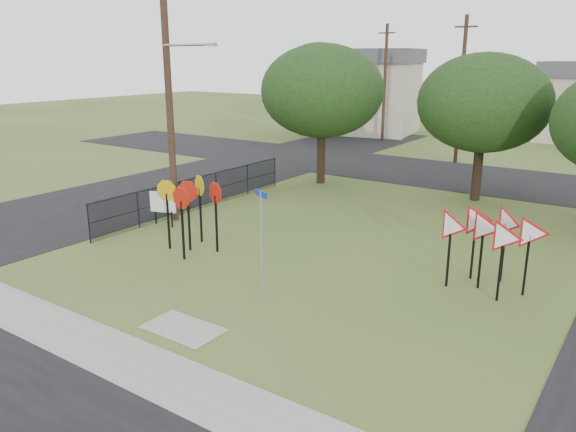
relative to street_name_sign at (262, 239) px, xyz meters
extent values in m
plane|color=#3E5620|center=(-0.54, -0.17, -1.79)|extent=(140.00, 140.00, 0.00)
cube|color=gray|center=(-0.54, -4.37, -1.78)|extent=(30.00, 1.60, 0.02)
cube|color=#3E5620|center=(-0.54, -5.57, -1.78)|extent=(30.00, 0.80, 0.02)
cube|color=black|center=(-12.54, 9.83, -1.78)|extent=(8.00, 50.00, 0.02)
cube|color=black|center=(-0.54, 19.83, -1.78)|extent=(60.00, 8.00, 0.02)
cube|color=gray|center=(-0.54, -2.57, -1.78)|extent=(2.00, 1.20, 0.02)
cylinder|color=#96999E|center=(0.00, 0.00, -0.22)|extent=(0.06, 0.06, 3.14)
cube|color=#0D2899|center=(0.00, 0.00, 1.26)|extent=(0.60, 0.28, 0.17)
cube|color=black|center=(-4.62, 1.88, -0.78)|extent=(0.06, 0.06, 2.02)
cube|color=black|center=(-3.71, 2.28, -0.78)|extent=(0.06, 0.06, 2.02)
cube|color=black|center=(-4.12, 1.07, -0.78)|extent=(0.06, 0.06, 2.02)
cube|color=black|center=(-5.33, 1.57, -0.78)|extent=(0.06, 0.06, 2.02)
cube|color=black|center=(-4.92, 2.79, -0.78)|extent=(0.06, 0.06, 2.02)
cube|color=black|center=(3.95, 3.86, -0.88)|extent=(0.06, 0.06, 1.83)
cube|color=black|center=(4.76, 4.27, -0.88)|extent=(0.06, 0.06, 1.83)
cube|color=black|center=(5.47, 3.66, -0.88)|extent=(0.06, 0.06, 1.83)
cube|color=black|center=(4.35, 4.88, -0.88)|extent=(0.06, 0.06, 1.83)
cube|color=black|center=(5.16, 5.18, -0.88)|extent=(0.06, 0.06, 1.83)
cube|color=black|center=(5.98, 4.47, -0.88)|extent=(0.06, 0.06, 1.83)
cube|color=black|center=(-8.06, 3.43, -1.47)|extent=(0.05, 0.05, 0.65)
cube|color=black|center=(-7.13, 3.43, -1.47)|extent=(0.05, 0.05, 0.65)
cube|color=silver|center=(-7.59, 3.43, -0.82)|extent=(1.07, 0.40, 0.84)
cylinder|color=#3C271B|center=(-7.84, 4.33, 3.21)|extent=(0.28, 0.28, 10.00)
cylinder|color=#96999E|center=(-6.64, 4.23, 5.21)|extent=(2.40, 0.10, 0.10)
cube|color=#96999E|center=(-5.44, 4.23, 5.21)|extent=(0.50, 0.18, 0.12)
cylinder|color=#3C271B|center=(-2.54, 23.83, 2.71)|extent=(0.24, 0.24, 9.00)
cube|color=#3C271B|center=(-2.54, 23.83, 6.51)|extent=(1.40, 0.10, 0.10)
cylinder|color=#3C271B|center=(-10.54, 29.83, 2.71)|extent=(0.24, 0.24, 9.00)
cube|color=#3C271B|center=(-10.54, 29.83, 6.51)|extent=(1.40, 0.10, 0.10)
cylinder|color=black|center=(-8.14, 0.33, -1.04)|extent=(0.05, 0.05, 1.50)
cylinder|color=black|center=(-8.14, 2.63, -1.04)|extent=(0.05, 0.05, 1.50)
cylinder|color=black|center=(-8.14, 4.93, -1.04)|extent=(0.05, 0.05, 1.50)
cylinder|color=black|center=(-8.14, 7.23, -1.04)|extent=(0.05, 0.05, 1.50)
cylinder|color=black|center=(-8.14, 9.53, -1.04)|extent=(0.05, 0.05, 1.50)
cylinder|color=black|center=(-8.14, 11.83, -1.04)|extent=(0.05, 0.05, 1.50)
cube|color=black|center=(-8.14, 6.08, -0.33)|extent=(0.03, 11.50, 0.03)
cube|color=black|center=(-8.14, 6.08, -1.04)|extent=(0.03, 11.50, 0.03)
cube|color=black|center=(-8.14, 6.08, -1.04)|extent=(0.01, 11.50, 1.50)
cube|color=#C0B29A|center=(-14.54, 33.83, 1.21)|extent=(10.08, 8.46, 6.00)
cube|color=#4A4A4F|center=(-14.54, 33.83, 4.81)|extent=(10.58, 8.88, 1.20)
cylinder|color=black|center=(-6.54, 13.83, -0.48)|extent=(0.44, 0.44, 2.62)
ellipsoid|color=black|center=(-6.54, 13.83, 3.07)|extent=(6.40, 6.40, 4.80)
cylinder|color=black|center=(1.46, 14.83, -0.57)|extent=(0.44, 0.44, 2.45)
ellipsoid|color=black|center=(1.46, 14.83, 2.76)|extent=(6.00, 6.00, 4.50)
cylinder|color=black|center=(-16.54, 29.83, -0.39)|extent=(0.44, 0.44, 2.80)
ellipsoid|color=black|center=(-16.54, 29.83, 3.39)|extent=(6.80, 6.80, 5.10)
camera|label=1|loc=(8.89, -11.57, 4.81)|focal=35.00mm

